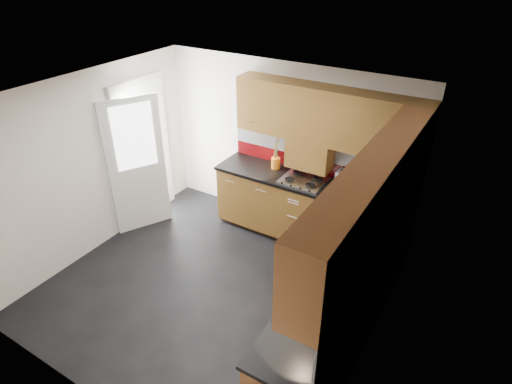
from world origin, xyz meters
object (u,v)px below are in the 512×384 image
Objects in this scene: gas_hob at (303,180)px; utensil_pot at (276,162)px; toaster at (347,179)px; food_processor at (384,213)px.

gas_hob is 0.53m from utensil_pot.
toaster is (1.05, 0.03, -0.00)m from utensil_pot.
utensil_pot is 1.05m from toaster.
utensil_pot is (-0.50, 0.14, 0.08)m from gas_hob.
utensil_pot is 1.80m from food_processor.
food_processor is (1.70, -0.58, 0.04)m from utensil_pot.
food_processor is at bearing -18.77° from utensil_pot.
gas_hob is at bearing -16.06° from utensil_pot.
gas_hob is at bearing -161.96° from toaster.
toaster reaches higher than gas_hob.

